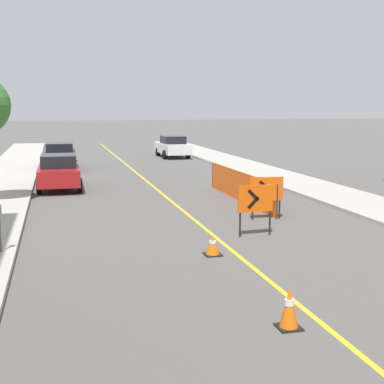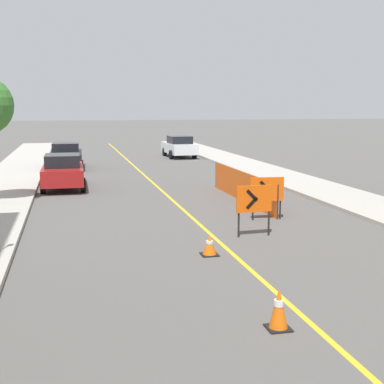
# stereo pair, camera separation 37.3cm
# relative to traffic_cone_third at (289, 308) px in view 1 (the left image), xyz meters

# --- Properties ---
(lane_stripe) EXTENTS (0.12, 58.56, 0.01)m
(lane_stripe) POSITION_rel_traffic_cone_third_xyz_m (0.64, 17.66, -0.36)
(lane_stripe) COLOR gold
(lane_stripe) RESTS_ON ground_plane
(sidewalk_left) EXTENTS (2.89, 58.56, 0.14)m
(sidewalk_left) POSITION_rel_traffic_cone_third_xyz_m (-6.27, 17.66, -0.29)
(sidewalk_left) COLOR #ADA89E
(sidewalk_left) RESTS_ON ground_plane
(sidewalk_right) EXTENTS (2.89, 58.56, 0.14)m
(sidewalk_right) POSITION_rel_traffic_cone_third_xyz_m (7.55, 17.66, -0.29)
(sidewalk_right) COLOR #ADA89E
(sidewalk_right) RESTS_ON ground_plane
(traffic_cone_third) EXTENTS (0.40, 0.40, 0.73)m
(traffic_cone_third) POSITION_rel_traffic_cone_third_xyz_m (0.00, 0.00, 0.00)
(traffic_cone_third) COLOR black
(traffic_cone_third) RESTS_ON ground_plane
(traffic_cone_fourth) EXTENTS (0.43, 0.43, 0.53)m
(traffic_cone_fourth) POSITION_rel_traffic_cone_third_xyz_m (0.03, 4.68, -0.10)
(traffic_cone_fourth) COLOR black
(traffic_cone_fourth) RESTS_ON ground_plane
(arrow_barricade_primary) EXTENTS (1.09, 0.13, 1.50)m
(arrow_barricade_primary) POSITION_rel_traffic_cone_third_xyz_m (1.80, 6.32, 0.69)
(arrow_barricade_primary) COLOR #EF560C
(arrow_barricade_primary) RESTS_ON ground_plane
(arrow_barricade_secondary) EXTENTS (1.14, 0.15, 1.43)m
(arrow_barricade_secondary) POSITION_rel_traffic_cone_third_xyz_m (3.00, 8.43, 0.62)
(arrow_barricade_secondary) COLOR #EF560C
(arrow_barricade_secondary) RESTS_ON ground_plane
(safety_mesh_fence) EXTENTS (0.14, 7.39, 1.18)m
(safety_mesh_fence) POSITION_rel_traffic_cone_third_xyz_m (3.33, 12.05, 0.23)
(safety_mesh_fence) COLOR #EF560C
(safety_mesh_fence) RESTS_ON ground_plane
(parked_car_curb_near) EXTENTS (1.94, 4.32, 1.59)m
(parked_car_curb_near) POSITION_rel_traffic_cone_third_xyz_m (-3.67, 16.98, 0.44)
(parked_car_curb_near) COLOR maroon
(parked_car_curb_near) RESTS_ON ground_plane
(parked_car_curb_mid) EXTENTS (1.95, 4.36, 1.59)m
(parked_car_curb_mid) POSITION_rel_traffic_cone_third_xyz_m (-3.54, 25.00, 0.44)
(parked_car_curb_mid) COLOR black
(parked_car_curb_mid) RESTS_ON ground_plane
(parked_car_curb_far) EXTENTS (2.00, 4.38, 1.59)m
(parked_car_curb_far) POSITION_rel_traffic_cone_third_xyz_m (4.63, 30.73, 0.44)
(parked_car_curb_far) COLOR silver
(parked_car_curb_far) RESTS_ON ground_plane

